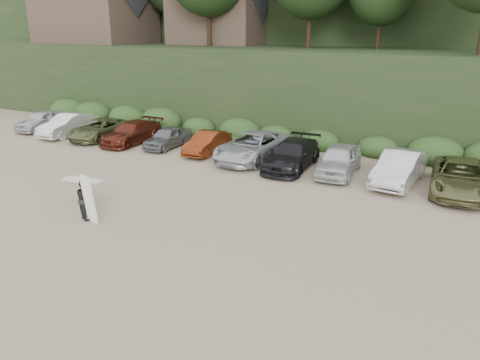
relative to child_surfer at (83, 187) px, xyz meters
The scene contains 4 objects.
ground 5.68m from the child_surfer, ahead, with size 120.00×120.00×0.00m, color tan.
parked_cars 10.25m from the child_surfer, 70.68° to the left, with size 34.68×6.53×1.65m.
child_surfer is the anchor object (origin of this frame).
adult_surfer 1.95m from the child_surfer, 41.90° to the right, with size 1.32×0.97×2.03m.
Camera 1 is at (9.84, -14.02, 7.71)m, focal length 35.00 mm.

